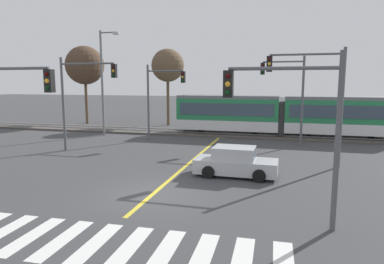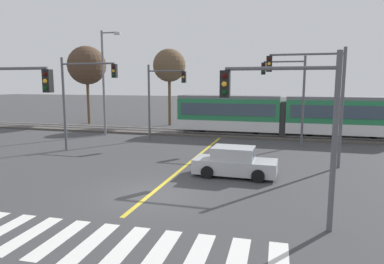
% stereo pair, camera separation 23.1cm
% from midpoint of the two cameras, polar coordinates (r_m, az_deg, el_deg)
% --- Properties ---
extents(ground_plane, '(200.00, 200.00, 0.00)m').
position_cam_midpoint_polar(ground_plane, '(15.09, -7.08, -10.32)').
color(ground_plane, '#3D3D3F').
extents(track_bed, '(120.00, 4.00, 0.18)m').
position_cam_midpoint_polar(track_bed, '(31.60, 4.94, -0.28)').
color(track_bed, '#4C4742').
rests_on(track_bed, ground).
extents(rail_near, '(120.00, 0.08, 0.10)m').
position_cam_midpoint_polar(rail_near, '(30.88, 4.70, -0.22)').
color(rail_near, '#939399').
rests_on(rail_near, track_bed).
extents(rail_far, '(120.00, 0.08, 0.10)m').
position_cam_midpoint_polar(rail_far, '(32.28, 5.16, 0.15)').
color(rail_far, '#939399').
rests_on(rail_far, track_bed).
extents(light_rail_tram, '(18.50, 2.64, 3.43)m').
position_cam_midpoint_polar(light_rail_tram, '(30.89, 14.51, 2.95)').
color(light_rail_tram, silver).
rests_on(light_rail_tram, track_bed).
extents(crosswalk_stripe_2, '(0.64, 2.81, 0.01)m').
position_cam_midpoint_polar(crosswalk_stripe_2, '(13.10, -29.49, -14.32)').
color(crosswalk_stripe_2, silver).
rests_on(crosswalk_stripe_2, ground).
extents(crosswalk_stripe_3, '(0.64, 2.81, 0.01)m').
position_cam_midpoint_polar(crosswalk_stripe_3, '(12.41, -25.63, -15.31)').
color(crosswalk_stripe_3, silver).
rests_on(crosswalk_stripe_3, ground).
extents(crosswalk_stripe_4, '(0.64, 2.81, 0.01)m').
position_cam_midpoint_polar(crosswalk_stripe_4, '(11.79, -21.30, -16.33)').
color(crosswalk_stripe_4, silver).
rests_on(crosswalk_stripe_4, ground).
extents(crosswalk_stripe_5, '(0.64, 2.81, 0.01)m').
position_cam_midpoint_polar(crosswalk_stripe_5, '(11.23, -16.46, -17.36)').
color(crosswalk_stripe_5, silver).
rests_on(crosswalk_stripe_5, ground).
extents(crosswalk_stripe_6, '(0.64, 2.81, 0.01)m').
position_cam_midpoint_polar(crosswalk_stripe_6, '(10.77, -11.11, -18.34)').
color(crosswalk_stripe_6, silver).
rests_on(crosswalk_stripe_6, ground).
extents(crosswalk_stripe_7, '(0.64, 2.81, 0.01)m').
position_cam_midpoint_polar(crosswalk_stripe_7, '(10.40, -5.25, -19.24)').
color(crosswalk_stripe_7, silver).
rests_on(crosswalk_stripe_7, ground).
extents(crosswalk_stripe_8, '(0.64, 2.81, 0.01)m').
position_cam_midpoint_polar(crosswalk_stripe_8, '(10.13, 1.03, -19.99)').
color(crosswalk_stripe_8, silver).
rests_on(crosswalk_stripe_8, ground).
extents(crosswalk_stripe_9, '(0.64, 2.81, 0.01)m').
position_cam_midpoint_polar(crosswalk_stripe_9, '(9.98, 7.62, -20.53)').
color(crosswalk_stripe_9, silver).
rests_on(crosswalk_stripe_9, ground).
extents(lane_centre_line, '(0.20, 18.20, 0.01)m').
position_cam_midpoint_polar(lane_centre_line, '(20.97, -0.44, -4.92)').
color(lane_centre_line, gold).
rests_on(lane_centre_line, ground).
extents(sedan_crossing, '(4.23, 1.97, 1.52)m').
position_cam_midpoint_polar(sedan_crossing, '(17.80, 6.92, -5.08)').
color(sedan_crossing, '#B7BABF').
rests_on(sedan_crossing, ground).
extents(traffic_light_near_left, '(3.75, 0.38, 5.80)m').
position_cam_midpoint_polar(traffic_light_near_left, '(16.17, -29.11, 3.83)').
color(traffic_light_near_left, '#515459').
rests_on(traffic_light_near_left, ground).
extents(traffic_light_far_left, '(3.25, 0.38, 6.20)m').
position_cam_midpoint_polar(traffic_light_far_left, '(28.06, -5.57, 6.70)').
color(traffic_light_far_left, '#515459').
rests_on(traffic_light_far_left, ground).
extents(traffic_light_mid_right, '(4.25, 0.38, 6.69)m').
position_cam_midpoint_polar(traffic_light_mid_right, '(20.50, 19.77, 6.89)').
color(traffic_light_mid_right, '#515459').
rests_on(traffic_light_mid_right, ground).
extents(traffic_light_mid_left, '(4.25, 0.38, 6.49)m').
position_cam_midpoint_polar(traffic_light_mid_left, '(24.79, -18.41, 6.73)').
color(traffic_light_mid_left, '#515459').
rests_on(traffic_light_mid_left, ground).
extents(traffic_light_far_right, '(3.25, 0.38, 6.73)m').
position_cam_midpoint_polar(traffic_light_far_right, '(26.97, 15.64, 7.14)').
color(traffic_light_far_right, '#515459').
rests_on(traffic_light_far_right, ground).
extents(traffic_light_near_right, '(3.75, 0.38, 5.77)m').
position_cam_midpoint_polar(traffic_light_near_right, '(11.45, 16.43, 2.84)').
color(traffic_light_near_right, '#515459').
rests_on(traffic_light_near_right, ground).
extents(street_lamp_west, '(1.89, 0.28, 9.25)m').
position_cam_midpoint_polar(street_lamp_west, '(31.67, -14.73, 8.73)').
color(street_lamp_west, slate).
rests_on(street_lamp_west, ground).
extents(bare_tree_far_west, '(4.37, 4.37, 8.87)m').
position_cam_midpoint_polar(bare_tree_far_west, '(41.55, -17.60, 10.52)').
color(bare_tree_far_west, brown).
rests_on(bare_tree_far_west, ground).
extents(bare_tree_west, '(3.59, 3.59, 8.41)m').
position_cam_midpoint_polar(bare_tree_west, '(38.22, -4.25, 10.95)').
color(bare_tree_west, brown).
rests_on(bare_tree_west, ground).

